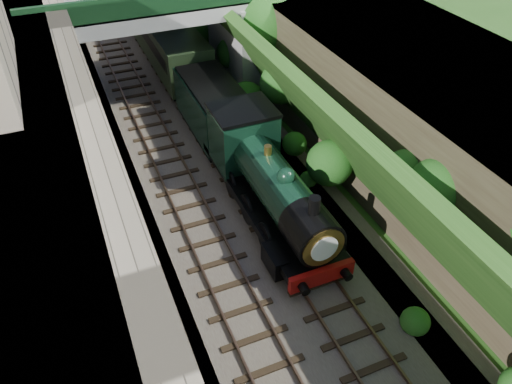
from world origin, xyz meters
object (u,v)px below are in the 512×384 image
tree (270,24)px  road_bridge (175,30)px  tender (214,111)px  locomotive (269,183)px

tree → road_bridge: bearing=150.8°
tree → tender: bearing=-145.7°
tree → tender: tree is taller
road_bridge → tree: bearing=-29.2°
road_bridge → tree: size_ratio=2.42×
locomotive → tender: bearing=90.0°
locomotive → tree: bearing=66.0°
road_bridge → locomotive: (0.26, -13.35, -2.18)m
road_bridge → locomotive: 13.53m
road_bridge → tree: (4.97, -2.77, 0.57)m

